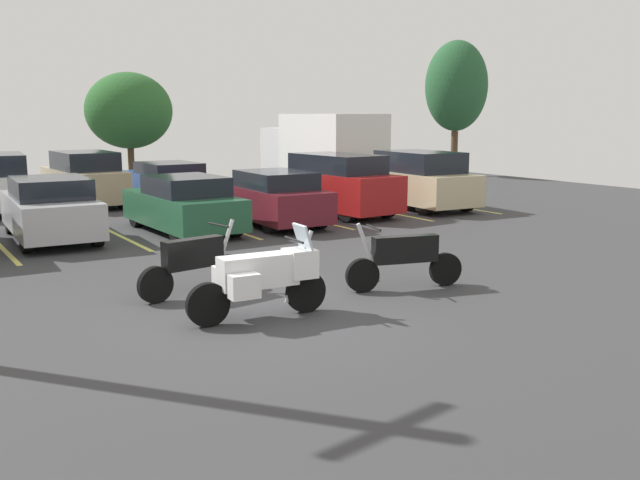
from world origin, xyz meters
The scene contains 15 objects.
ground centered at (0.00, 0.00, -0.05)m, with size 44.00×44.00×0.10m, color #38383A.
motorcycle_touring centered at (-0.13, -0.11, 0.67)m, with size 2.29×0.94×1.42m.
motorcycle_second centered at (2.85, 0.17, 0.56)m, with size 2.19×0.80×1.24m.
motorcycle_third centered at (-0.49, 1.75, 0.58)m, with size 2.09×0.62×1.26m.
parking_stripes centered at (-1.21, 8.49, 0.00)m, with size 25.55×5.09×0.01m.
car_silver centered at (-1.39, 8.73, 0.78)m, with size 2.03×4.48×1.57m.
car_green centered at (1.84, 8.10, 0.73)m, with size 1.91×4.36×1.50m.
car_maroon centered at (4.45, 8.08, 0.75)m, with size 1.96×4.62×1.52m.
car_red centered at (7.10, 8.77, 0.93)m, with size 2.12×4.80×1.87m.
car_champagne centered at (10.20, 8.55, 0.92)m, with size 2.22×4.83×1.88m.
car_far_tan centered at (1.05, 15.08, 0.90)m, with size 1.95×4.47×1.84m.
car_far_blue centered at (3.87, 14.72, 0.70)m, with size 2.10×4.79×1.39m.
box_truck centered at (10.16, 14.24, 1.62)m, with size 2.55×6.08×3.09m.
tree_center centered at (19.88, 17.08, 4.43)m, with size 3.09×3.09×6.67m.
tree_center_right centered at (4.34, 20.31, 3.22)m, with size 3.62×3.62×4.81m.
Camera 1 is at (-5.01, -9.37, 3.11)m, focal length 39.44 mm.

